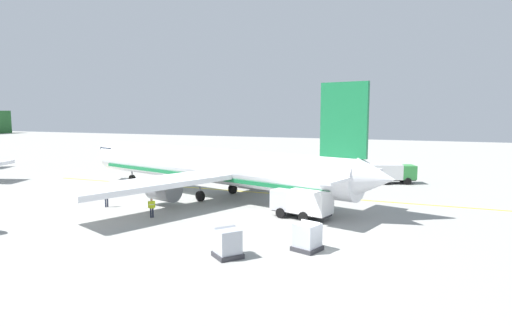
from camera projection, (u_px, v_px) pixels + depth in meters
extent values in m
cylinder|color=white|center=(207.00, 165.00, 47.65)|extent=(13.78, 35.61, 3.80)
cone|color=white|center=(107.00, 154.00, 59.34)|extent=(4.14, 3.32, 3.61)
cone|color=white|center=(376.00, 178.00, 35.67)|extent=(4.00, 3.98, 3.23)
cube|color=#192333|center=(116.00, 149.00, 57.90)|extent=(3.78, 3.21, 0.60)
cube|color=white|center=(153.00, 183.00, 39.35)|extent=(16.62, 10.53, 0.50)
cylinder|color=slate|center=(163.00, 190.00, 42.74)|extent=(3.01, 3.69, 2.20)
cube|color=white|center=(270.00, 164.00, 53.68)|extent=(16.60, 7.60, 0.50)
cylinder|color=slate|center=(245.00, 175.00, 52.77)|extent=(3.01, 3.69, 2.20)
cube|color=#19723F|center=(344.00, 120.00, 36.99)|extent=(1.58, 4.32, 6.50)
cube|color=white|center=(342.00, 175.00, 37.56)|extent=(10.88, 6.00, 0.24)
cube|color=#19723F|center=(207.00, 174.00, 47.78)|extent=(12.59, 32.11, 0.36)
cylinder|color=black|center=(132.00, 179.00, 56.33)|extent=(0.65, 1.15, 1.10)
cylinder|color=gray|center=(132.00, 173.00, 56.24)|extent=(0.20, 0.20, 0.50)
cylinder|color=black|center=(200.00, 196.00, 45.05)|extent=(0.65, 1.15, 1.10)
cylinder|color=gray|center=(200.00, 189.00, 44.96)|extent=(0.20, 0.20, 0.50)
cylinder|color=black|center=(233.00, 189.00, 49.13)|extent=(0.65, 1.15, 1.10)
cylinder|color=gray|center=(233.00, 182.00, 49.04)|extent=(0.20, 0.20, 0.50)
cube|color=#338C3F|center=(407.00, 172.00, 56.13)|extent=(2.72, 2.51, 1.80)
cube|color=#192333|center=(414.00, 169.00, 56.11)|extent=(1.74, 0.79, 0.94)
cube|color=white|center=(384.00, 172.00, 56.06)|extent=(3.66, 4.74, 1.95)
cube|color=#262628|center=(391.00, 180.00, 56.21)|extent=(3.74, 6.15, 0.16)
cylinder|color=black|center=(402.00, 179.00, 57.35)|extent=(0.60, 0.94, 0.90)
cylinder|color=black|center=(408.00, 181.00, 55.16)|extent=(0.60, 0.94, 0.90)
cylinder|color=black|center=(382.00, 179.00, 57.29)|extent=(0.60, 0.94, 0.90)
cylinder|color=black|center=(387.00, 181.00, 55.11)|extent=(0.60, 0.94, 0.90)
cube|color=silver|center=(285.00, 199.00, 38.93)|extent=(2.60, 2.33, 1.80)
cube|color=#192333|center=(277.00, 194.00, 39.40)|extent=(1.80, 0.58, 0.94)
cube|color=white|center=(310.00, 202.00, 37.33)|extent=(3.06, 3.97, 2.00)
cube|color=#262628|center=(301.00, 212.00, 38.00)|extent=(2.91, 5.52, 0.16)
cylinder|color=black|center=(281.00, 213.00, 38.01)|extent=(0.51, 0.94, 0.90)
cylinder|color=black|center=(294.00, 209.00, 39.75)|extent=(0.51, 0.94, 0.90)
cylinder|color=black|center=(303.00, 217.00, 36.60)|extent=(0.51, 0.94, 0.90)
cylinder|color=black|center=(316.00, 212.00, 38.34)|extent=(0.51, 0.94, 0.90)
cube|color=#2659A5|center=(294.00, 177.00, 52.24)|extent=(2.43, 2.68, 1.80)
cube|color=#192333|center=(290.00, 174.00, 51.56)|extent=(0.70, 1.77, 0.94)
cube|color=#4C4C51|center=(309.00, 180.00, 54.74)|extent=(5.11, 3.63, 0.24)
cube|color=#2D2D33|center=(311.00, 172.00, 54.92)|extent=(4.80, 2.45, 2.02)
cube|color=#262628|center=(305.00, 182.00, 54.09)|extent=(6.58, 3.61, 0.16)
cylinder|color=black|center=(303.00, 186.00, 51.87)|extent=(0.94, 0.57, 0.90)
cylinder|color=black|center=(288.00, 184.00, 53.31)|extent=(0.94, 0.57, 0.90)
cylinder|color=black|center=(316.00, 183.00, 54.06)|extent=(0.94, 0.57, 0.90)
cylinder|color=black|center=(302.00, 181.00, 55.49)|extent=(0.94, 0.57, 0.90)
cube|color=#333338|center=(307.00, 248.00, 29.20)|extent=(2.15, 2.15, 0.30)
cube|color=#B2B7C1|center=(307.00, 235.00, 29.09)|extent=(1.89, 1.89, 1.57)
cube|color=#B2B7C1|center=(312.00, 224.00, 29.40)|extent=(1.08, 1.62, 0.55)
cube|color=#333338|center=(228.00, 255.00, 27.83)|extent=(2.32, 2.32, 0.30)
cube|color=#B2B7C1|center=(228.00, 241.00, 27.72)|extent=(2.03, 2.03, 1.55)
cube|color=#B2B7C1|center=(224.00, 230.00, 28.09)|extent=(1.51, 1.39, 0.54)
cylinder|color=#191E33|center=(108.00, 203.00, 42.40)|extent=(0.14, 0.14, 0.86)
cylinder|color=#191E33|center=(106.00, 203.00, 42.34)|extent=(0.14, 0.14, 0.86)
cube|color=orange|center=(106.00, 195.00, 42.28)|extent=(0.46, 0.47, 0.65)
cube|color=silver|center=(106.00, 195.00, 42.27)|extent=(0.47, 0.49, 0.06)
sphere|color=tan|center=(106.00, 191.00, 42.22)|extent=(0.23, 0.23, 0.23)
cylinder|color=orange|center=(109.00, 195.00, 42.37)|extent=(0.09, 0.09, 0.61)
cylinder|color=orange|center=(103.00, 195.00, 42.18)|extent=(0.09, 0.09, 0.61)
cylinder|color=#191E33|center=(153.00, 213.00, 38.17)|extent=(0.14, 0.14, 0.85)
cylinder|color=#191E33|center=(151.00, 213.00, 38.13)|extent=(0.14, 0.14, 0.85)
cube|color=#CCE519|center=(152.00, 205.00, 38.06)|extent=(0.44, 0.49, 0.64)
cube|color=silver|center=(152.00, 204.00, 38.06)|extent=(0.45, 0.50, 0.06)
sphere|color=tan|center=(151.00, 200.00, 38.01)|extent=(0.23, 0.23, 0.23)
cylinder|color=#CCE519|center=(155.00, 204.00, 38.13)|extent=(0.09, 0.09, 0.61)
cylinder|color=#CCE519|center=(148.00, 204.00, 37.99)|extent=(0.09, 0.09, 0.61)
cube|color=yellow|center=(261.00, 193.00, 49.86)|extent=(0.30, 60.00, 0.01)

